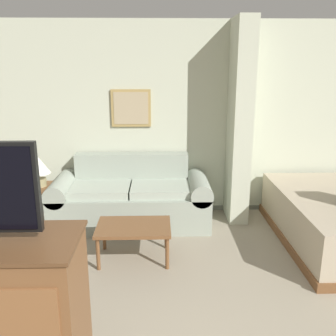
{
  "coord_description": "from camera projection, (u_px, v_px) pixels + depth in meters",
  "views": [
    {
      "loc": [
        -0.21,
        -1.29,
        2.04
      ],
      "look_at": [
        -0.12,
        2.26,
        1.05
      ],
      "focal_mm": 40.0,
      "sensor_mm": 36.0,
      "label": 1
    }
  ],
  "objects": [
    {
      "name": "wall_partition_pillar",
      "position": [
        239.0,
        123.0,
        4.83
      ],
      "size": [
        0.24,
        0.55,
        2.6
      ],
      "color": "beige",
      "rests_on": "ground_plane"
    },
    {
      "name": "coffee_table",
      "position": [
        134.0,
        229.0,
        3.98
      ],
      "size": [
        0.78,
        0.53,
        0.39
      ],
      "color": "brown",
      "rests_on": "ground_plane"
    },
    {
      "name": "side_table",
      "position": [
        41.0,
        193.0,
        4.79
      ],
      "size": [
        0.46,
        0.46,
        0.54
      ],
      "color": "brown",
      "rests_on": "ground_plane"
    },
    {
      "name": "couch",
      "position": [
        131.0,
        199.0,
        4.91
      ],
      "size": [
        2.05,
        0.84,
        0.87
      ],
      "color": "#99A393",
      "rests_on": "ground_plane"
    },
    {
      "name": "table_lamp",
      "position": [
        38.0,
        167.0,
        4.7
      ],
      "size": [
        0.3,
        0.3,
        0.39
      ],
      "color": "tan",
      "rests_on": "side_table"
    },
    {
      "name": "wall_back",
      "position": [
        174.0,
        120.0,
        5.14
      ],
      "size": [
        6.97,
        0.16,
        2.6
      ],
      "color": "beige",
      "rests_on": "ground_plane"
    }
  ]
}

